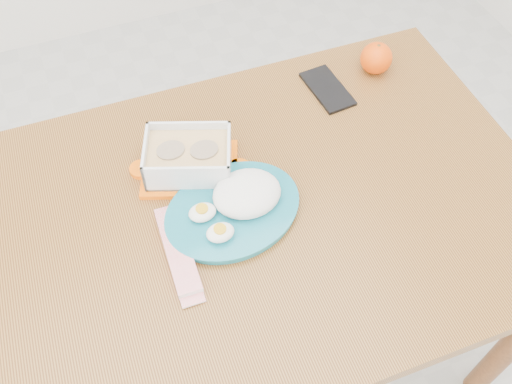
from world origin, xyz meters
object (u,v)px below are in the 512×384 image
object	(u,v)px
food_container	(189,158)
orange_fruit	(376,58)
dining_table	(256,232)
rice_plate	(237,203)
smartphone	(327,89)

from	to	relation	value
food_container	orange_fruit	xyz separation A→B (m)	(0.55, 0.15, -0.00)
dining_table	rice_plate	bearing A→B (deg)	165.88
dining_table	food_container	size ratio (longest dim) A/B	5.03
food_container	rice_plate	world-z (taller)	food_container
orange_fruit	rice_plate	world-z (taller)	orange_fruit
dining_table	orange_fruit	world-z (taller)	orange_fruit
dining_table	smartphone	world-z (taller)	smartphone
dining_table	food_container	bearing A→B (deg)	124.43
food_container	smartphone	bearing A→B (deg)	37.49
rice_plate	smartphone	bearing A→B (deg)	26.04
food_container	orange_fruit	distance (m)	0.57
dining_table	smartphone	bearing A→B (deg)	43.26
smartphone	orange_fruit	bearing A→B (deg)	4.68
dining_table	food_container	xyz separation A→B (m)	(-0.10, 0.15, 0.14)
rice_plate	smartphone	size ratio (longest dim) A/B	2.22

